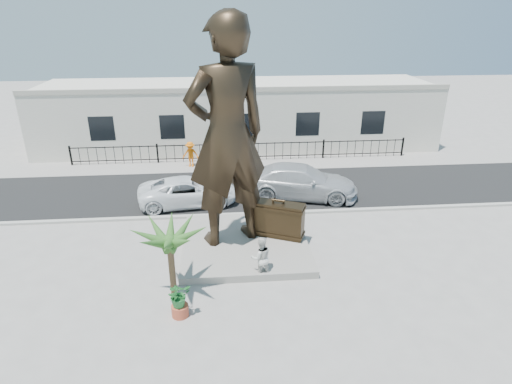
% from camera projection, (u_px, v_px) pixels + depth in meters
% --- Properties ---
extents(ground, '(100.00, 100.00, 0.00)m').
position_uv_depth(ground, '(260.00, 265.00, 16.82)').
color(ground, '#9E9991').
rests_on(ground, ground).
extents(street, '(40.00, 7.00, 0.01)m').
position_uv_depth(street, '(247.00, 188.00, 24.15)').
color(street, black).
rests_on(street, ground).
extents(curb, '(40.00, 0.25, 0.12)m').
position_uv_depth(curb, '(252.00, 214.00, 20.92)').
color(curb, '#A5A399').
rests_on(curb, ground).
extents(far_sidewalk, '(40.00, 2.50, 0.02)m').
position_uv_depth(far_sidewalk, '(243.00, 164.00, 27.81)').
color(far_sidewalk, '#9E9991').
rests_on(far_sidewalk, ground).
extents(plinth, '(5.20, 5.20, 0.30)m').
position_uv_depth(plinth, '(245.00, 244.00, 18.10)').
color(plinth, gray).
rests_on(plinth, ground).
extents(fence, '(22.00, 0.10, 1.20)m').
position_uv_depth(fence, '(242.00, 152.00, 28.31)').
color(fence, black).
rests_on(fence, ground).
extents(building, '(28.00, 7.00, 4.40)m').
position_uv_depth(building, '(238.00, 114.00, 31.53)').
color(building, silver).
rests_on(building, ground).
extents(statue, '(3.85, 3.21, 9.03)m').
position_uv_depth(statue, '(227.00, 135.00, 16.45)').
color(statue, '#2D2216').
rests_on(statue, plinth).
extents(suitcase, '(2.27, 1.51, 1.54)m').
position_uv_depth(suitcase, '(278.00, 219.00, 18.15)').
color(suitcase, black).
rests_on(suitcase, plinth).
extents(tourist, '(0.88, 0.73, 1.66)m').
position_uv_depth(tourist, '(261.00, 258.00, 15.80)').
color(tourist, silver).
rests_on(tourist, ground).
extents(car_white, '(5.28, 2.93, 1.40)m').
position_uv_depth(car_white, '(188.00, 191.00, 21.90)').
color(car_white, white).
rests_on(car_white, street).
extents(car_silver, '(6.36, 3.70, 1.73)m').
position_uv_depth(car_silver, '(301.00, 181.00, 22.70)').
color(car_silver, '#B4B6B9').
rests_on(car_silver, street).
extents(worker, '(1.16, 0.82, 1.63)m').
position_uv_depth(worker, '(191.00, 154.00, 27.10)').
color(worker, orange).
rests_on(worker, far_sidewalk).
extents(palm_tree, '(1.80, 1.80, 3.20)m').
position_uv_depth(palm_tree, '(174.00, 296.00, 15.06)').
color(palm_tree, '#2D5820').
rests_on(palm_tree, ground).
extents(planter, '(0.56, 0.56, 0.40)m').
position_uv_depth(planter, '(180.00, 310.00, 14.00)').
color(planter, '#B3492F').
rests_on(planter, ground).
extents(shrub, '(0.95, 0.90, 0.84)m').
position_uv_depth(shrub, '(179.00, 295.00, 13.76)').
color(shrub, '#247131').
rests_on(shrub, planter).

